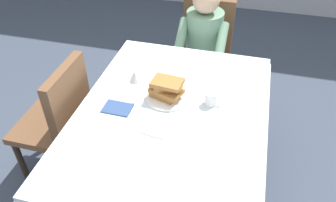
{
  "coord_description": "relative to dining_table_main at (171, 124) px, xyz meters",
  "views": [
    {
      "loc": [
        0.36,
        -1.45,
        2.04
      ],
      "look_at": [
        -0.03,
        0.04,
        0.79
      ],
      "focal_mm": 36.04,
      "sensor_mm": 36.0,
      "label": 1
    }
  ],
  "objects": [
    {
      "name": "knife_right_of_plate",
      "position": [
        0.13,
        0.11,
        0.09
      ],
      "size": [
        0.03,
        0.2,
        0.0
      ],
      "primitive_type": "cube",
      "rotation": [
        0.0,
        0.0,
        1.67
      ],
      "color": "silver",
      "rests_on": "dining_table_main"
    },
    {
      "name": "ground_plane",
      "position": [
        0.0,
        0.0,
        -0.65
      ],
      "size": [
        14.0,
        14.0,
        0.0
      ],
      "primitive_type": "plane",
      "color": "#3D4756"
    },
    {
      "name": "cup_coffee",
      "position": [
        0.21,
        0.14,
        0.13
      ],
      "size": [
        0.11,
        0.08,
        0.08
      ],
      "color": "white",
      "rests_on": "dining_table_main"
    },
    {
      "name": "plate_breakfast",
      "position": [
        -0.06,
        0.13,
        0.1
      ],
      "size": [
        0.28,
        0.28,
        0.02
      ],
      "primitive_type": "cylinder",
      "color": "white",
      "rests_on": "dining_table_main"
    },
    {
      "name": "dining_table_main",
      "position": [
        0.0,
        0.0,
        0.0
      ],
      "size": [
        1.12,
        1.52,
        0.74
      ],
      "color": "silver",
      "rests_on": "ground"
    },
    {
      "name": "chair_diner",
      "position": [
        0.01,
        1.17,
        -0.12
      ],
      "size": [
        0.44,
        0.45,
        0.93
      ],
      "rotation": [
        0.0,
        0.0,
        3.14
      ],
      "color": "brown",
      "rests_on": "ground"
    },
    {
      "name": "napkin_folded",
      "position": [
        -0.32,
        -0.05,
        0.09
      ],
      "size": [
        0.17,
        0.12,
        0.01
      ],
      "primitive_type": "cube",
      "rotation": [
        0.0,
        0.0,
        -0.02
      ],
      "color": "#334C7F",
      "rests_on": "dining_table_main"
    },
    {
      "name": "syrup_pitcher",
      "position": [
        -0.31,
        0.25,
        0.13
      ],
      "size": [
        0.08,
        0.08,
        0.07
      ],
      "color": "silver",
      "rests_on": "dining_table_main"
    },
    {
      "name": "spoon_near_edge",
      "position": [
        -0.06,
        -0.21,
        0.09
      ],
      "size": [
        0.15,
        0.04,
        0.0
      ],
      "primitive_type": "cube",
      "rotation": [
        0.0,
        0.0,
        -0.15
      ],
      "color": "silver",
      "rests_on": "dining_table_main"
    },
    {
      "name": "fork_left_of_plate",
      "position": [
        -0.25,
        0.11,
        0.09
      ],
      "size": [
        0.03,
        0.18,
        0.0
      ],
      "primitive_type": "cube",
      "rotation": [
        0.0,
        0.0,
        1.65
      ],
      "color": "silver",
      "rests_on": "dining_table_main"
    },
    {
      "name": "chair_left_side",
      "position": [
        -0.77,
        0.0,
        -0.12
      ],
      "size": [
        0.45,
        0.44,
        0.93
      ],
      "rotation": [
        0.0,
        0.0,
        1.57
      ],
      "color": "brown",
      "rests_on": "ground"
    },
    {
      "name": "breakfast_stack",
      "position": [
        -0.06,
        0.13,
        0.17
      ],
      "size": [
        0.22,
        0.19,
        0.12
      ],
      "color": "#A36B33",
      "rests_on": "plate_breakfast"
    },
    {
      "name": "diner_person",
      "position": [
        0.01,
        1.01,
        0.02
      ],
      "size": [
        0.4,
        0.43,
        1.12
      ],
      "rotation": [
        0.0,
        0.0,
        3.14
      ],
      "color": "gray",
      "rests_on": "ground"
    }
  ]
}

